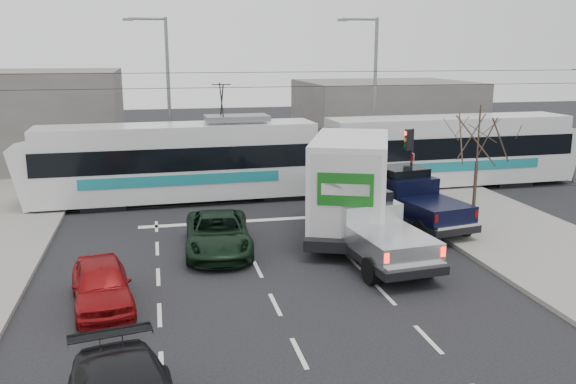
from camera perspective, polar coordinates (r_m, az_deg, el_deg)
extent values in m
plane|color=black|center=(21.08, 1.75, -6.90)|extent=(120.00, 120.00, 0.00)
cube|color=gray|center=(24.75, 22.47, -4.69)|extent=(6.00, 60.00, 0.15)
cube|color=#33302D|center=(30.47, -2.85, -0.59)|extent=(60.00, 1.60, 0.03)
cube|color=slate|center=(42.41, -24.93, 6.18)|extent=(14.00, 10.00, 6.00)
cube|color=slate|center=(46.62, 8.94, 7.13)|extent=(12.00, 10.00, 5.00)
cylinder|color=#47382B|center=(25.67, 17.04, -0.28)|extent=(0.14, 0.14, 2.75)
cylinder|color=#47382B|center=(25.24, 17.42, 5.25)|extent=(0.07, 0.07, 2.25)
cylinder|color=black|center=(28.64, 11.46, 2.25)|extent=(0.12, 0.12, 3.60)
cube|color=black|center=(28.35, 11.21, 4.82)|extent=(0.28, 0.28, 0.95)
cylinder|color=#FF0C07|center=(28.25, 10.95, 5.41)|extent=(0.06, 0.20, 0.20)
cylinder|color=orange|center=(28.29, 10.93, 4.81)|extent=(0.06, 0.20, 0.20)
cylinder|color=#05330C|center=(28.33, 10.90, 4.21)|extent=(0.06, 0.20, 0.20)
cube|color=white|center=(28.41, 11.59, 3.18)|extent=(0.02, 0.30, 0.40)
cylinder|color=slate|center=(35.54, 8.10, 8.59)|extent=(0.20, 0.20, 9.00)
cylinder|color=slate|center=(35.14, 6.75, 15.76)|extent=(2.00, 0.14, 0.14)
cube|color=slate|center=(34.83, 5.13, 15.74)|extent=(0.55, 0.25, 0.14)
cylinder|color=slate|center=(35.32, -11.08, 8.45)|extent=(0.20, 0.20, 9.00)
cylinder|color=slate|center=(35.24, -13.08, 15.52)|extent=(2.00, 0.14, 0.14)
cube|color=slate|center=(35.26, -14.76, 15.34)|extent=(0.55, 0.25, 0.14)
cylinder|color=black|center=(29.66, -2.97, 9.77)|extent=(60.00, 0.03, 0.03)
cylinder|color=black|center=(29.63, -2.98, 11.12)|extent=(60.00, 0.03, 0.03)
cube|color=silver|center=(30.08, -10.11, 1.08)|extent=(13.27, 3.15, 1.60)
cube|color=black|center=(29.85, -10.20, 3.40)|extent=(13.33, 3.18, 1.09)
cube|color=silver|center=(29.70, -10.28, 5.27)|extent=(13.26, 3.04, 1.02)
cube|color=#1A7B84|center=(28.65, -9.92, 1.09)|extent=(9.23, 0.29, 0.51)
cube|color=silver|center=(34.15, 14.65, 2.28)|extent=(13.27, 3.15, 1.60)
cube|color=black|center=(33.95, 14.77, 4.33)|extent=(13.33, 3.18, 1.09)
cube|color=silver|center=(33.82, 14.86, 5.97)|extent=(13.26, 3.04, 1.02)
cube|color=#1A7B84|center=(32.90, 15.83, 2.33)|extent=(9.23, 0.29, 0.51)
cylinder|color=black|center=(31.18, 3.09, 3.59)|extent=(1.10, 2.68, 2.65)
cube|color=slate|center=(29.94, -4.82, 6.92)|extent=(3.12, 1.75, 0.26)
cube|color=black|center=(30.25, -16.82, -0.91)|extent=(2.12, 2.41, 0.37)
cube|color=black|center=(31.00, -0.76, -0.01)|extent=(2.12, 2.41, 0.37)
cube|color=black|center=(32.24, 6.70, 0.42)|extent=(2.12, 2.41, 0.37)
cube|color=black|center=(36.15, 19.56, 1.12)|extent=(2.12, 2.41, 0.37)
cube|color=black|center=(21.62, 7.87, -4.82)|extent=(2.83, 6.56, 0.27)
cube|color=silver|center=(22.39, 6.65, -2.10)|extent=(2.41, 2.88, 1.26)
cube|color=black|center=(22.32, 6.57, -0.40)|extent=(2.05, 2.09, 0.60)
cube|color=silver|center=(23.80, 5.09, -1.78)|extent=(2.19, 1.35, 0.60)
cube|color=silver|center=(20.30, 9.64, -4.78)|extent=(2.43, 3.07, 0.71)
cube|color=silver|center=(19.03, 11.93, -7.05)|extent=(2.03, 0.40, 0.20)
cube|color=#FF0C07|center=(18.55, 9.19, -6.13)|extent=(0.16, 0.10, 0.31)
cube|color=#FF0C07|center=(19.48, 14.28, -5.43)|extent=(0.16, 0.10, 0.31)
cylinder|color=black|center=(23.05, 3.37, -4.01)|extent=(0.39, 0.91, 0.88)
cylinder|color=black|center=(23.84, 7.90, -3.53)|extent=(0.39, 0.91, 0.88)
cylinder|color=black|center=(19.52, 7.79, -7.32)|extent=(0.39, 0.91, 0.88)
cylinder|color=black|center=(20.44, 12.93, -6.58)|extent=(0.39, 0.91, 0.88)
cube|color=black|center=(24.74, 5.84, -2.40)|extent=(5.49, 8.46, 0.40)
cube|color=white|center=(27.47, 6.27, 1.24)|extent=(3.13, 2.74, 1.83)
cube|color=black|center=(27.49, 6.32, 2.70)|extent=(2.56, 2.02, 0.69)
cube|color=silver|center=(23.57, 5.82, 1.05)|extent=(4.55, 6.07, 3.37)
cube|color=silver|center=(20.94, 5.38, -0.47)|extent=(2.27, 0.94, 2.97)
cube|color=#145815|center=(20.82, 5.38, 0.21)|extent=(1.80, 0.73, 1.15)
cube|color=black|center=(21.18, 5.23, -5.38)|extent=(2.40, 1.17, 0.21)
cylinder|color=black|center=(27.33, 3.63, -1.11)|extent=(0.70, 1.08, 1.03)
cylinder|color=black|center=(27.22, 8.70, -1.30)|extent=(0.70, 1.08, 1.03)
cylinder|color=black|center=(22.71, 2.45, -3.91)|extent=(0.74, 1.19, 1.14)
cylinder|color=black|center=(22.57, 8.57, -4.15)|extent=(0.74, 1.19, 1.14)
cube|color=black|center=(25.74, 11.83, -2.02)|extent=(3.08, 5.93, 0.28)
cube|color=black|center=(26.37, 10.67, 0.16)|extent=(2.44, 2.70, 1.30)
cube|color=black|center=(26.32, 10.59, 1.65)|extent=(2.05, 1.99, 0.62)
cube|color=black|center=(27.53, 9.10, 0.21)|extent=(2.13, 1.36, 0.62)
cube|color=black|center=(24.66, 13.51, -1.69)|extent=(2.47, 2.87, 0.73)
cube|color=silver|center=(23.62, 15.57, -3.22)|extent=(1.92, 0.55, 0.20)
cube|color=#590505|center=(23.05, 13.67, -2.43)|extent=(0.17, 0.12, 0.32)
cube|color=#590505|center=(24.16, 17.18, -1.94)|extent=(0.17, 0.12, 0.32)
cylinder|color=black|center=(26.74, 7.93, -1.67)|extent=(0.47, 0.94, 0.90)
cylinder|color=black|center=(27.75, 11.34, -1.26)|extent=(0.47, 0.94, 0.90)
cylinder|color=black|center=(23.84, 12.37, -3.69)|extent=(0.47, 0.94, 0.90)
cylinder|color=black|center=(24.96, 15.98, -3.13)|extent=(0.47, 0.94, 0.90)
imported|color=black|center=(22.44, -6.56, -3.86)|extent=(2.64, 5.16, 1.39)
imported|color=maroon|center=(18.42, -17.07, -8.26)|extent=(2.16, 4.18, 1.36)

